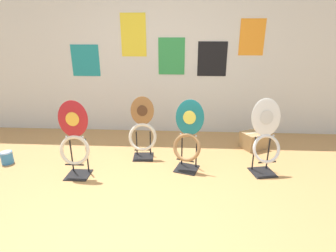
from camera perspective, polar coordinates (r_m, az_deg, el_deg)
ground_plane at (r=2.74m, az=-5.75°, el=-17.85°), size 14.00×14.00×0.00m
wall_back at (r=4.48m, az=-1.70°, el=14.90°), size 8.00×0.07×2.60m
toilet_seat_display_teal_sax at (r=3.28m, az=4.33°, el=-2.90°), size 0.41×0.35×0.90m
toilet_seat_display_woodgrain at (r=3.61m, az=-5.55°, el=-1.25°), size 0.40×0.30×0.86m
toilet_seat_display_white_plain at (r=3.39m, az=20.53°, el=-2.15°), size 0.41×0.34×0.94m
toilet_seat_display_crimson_swirl at (r=3.29m, az=-19.70°, el=-3.05°), size 0.37×0.28×0.94m
paint_can at (r=4.16m, az=-31.66°, el=-5.79°), size 0.16×0.16×0.17m
storage_box at (r=4.19m, az=18.04°, el=-2.98°), size 0.42×0.40×0.25m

